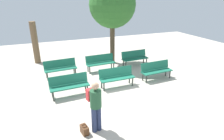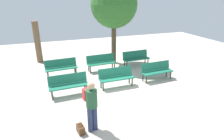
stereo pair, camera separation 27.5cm
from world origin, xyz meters
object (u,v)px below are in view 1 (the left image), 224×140
object	(u,v)px
bench_r1_c2	(135,57)
tree_0	(35,43)
bench_r1_c1	(100,62)
bench_r1_c0	(60,67)
bench_r0_c0	(69,84)
bench_r0_c1	(117,76)
handbag	(84,130)
tree_1	(112,5)
visitor_with_backpack	(95,104)
bench_r0_c2	(156,69)

from	to	relation	value
bench_r1_c2	tree_0	size ratio (longest dim) A/B	0.64
bench_r1_c1	bench_r1_c0	bearing A→B (deg)	179.29
bench_r0_c0	bench_r0_c1	xyz separation A→B (m)	(2.14, 0.04, 0.00)
bench_r1_c1	handbag	distance (m)	5.20
tree_1	visitor_with_backpack	xyz separation A→B (m)	(-2.81, -5.72, -2.47)
bench_r0_c2	tree_1	xyz separation A→B (m)	(-1.09, 3.11, 2.90)
handbag	bench_r0_c0	bearing A→B (deg)	89.88
bench_r1_c1	tree_0	distance (m)	4.25
bench_r1_c2	tree_1	distance (m)	3.23
bench_r0_c0	bench_r1_c0	size ratio (longest dim) A/B	0.99
bench_r0_c2	visitor_with_backpack	distance (m)	4.72
bench_r0_c2	bench_r1_c2	distance (m)	2.16
bench_r0_c0	bench_r1_c0	distance (m)	2.15
visitor_with_backpack	handbag	world-z (taller)	visitor_with_backpack
bench_r0_c1	visitor_with_backpack	size ratio (longest dim) A/B	0.97
bench_r0_c1	tree_1	distance (m)	4.42
bench_r1_c2	handbag	size ratio (longest dim) A/B	4.68
tree_0	visitor_with_backpack	xyz separation A→B (m)	(1.52, -7.39, -0.32)
bench_r1_c1	tree_0	size ratio (longest dim) A/B	0.64
bench_r1_c2	visitor_with_backpack	xyz separation A→B (m)	(-3.86, -4.76, 0.43)
bench_r1_c0	bench_r1_c2	size ratio (longest dim) A/B	1.00
bench_r0_c1	visitor_with_backpack	world-z (taller)	visitor_with_backpack
bench_r1_c0	handbag	bearing A→B (deg)	-92.22
bench_r0_c0	bench_r0_c1	world-z (taller)	same
bench_r0_c0	tree_0	world-z (taller)	tree_0
bench_r1_c2	tree_1	bearing A→B (deg)	134.99
bench_r0_c1	bench_r1_c0	size ratio (longest dim) A/B	0.99
bench_r0_c0	tree_1	xyz separation A→B (m)	(3.19, 3.20, 2.90)
bench_r1_c1	tree_0	world-z (taller)	tree_0
bench_r1_c0	bench_r1_c2	world-z (taller)	same
bench_r1_c1	bench_r1_c2	xyz separation A→B (m)	(2.15, 0.04, 0.00)
bench_r0_c1	tree_0	xyz separation A→B (m)	(-3.29, 4.83, 0.75)
bench_r0_c1	visitor_with_backpack	distance (m)	3.14
tree_1	visitor_with_backpack	world-z (taller)	tree_1
bench_r1_c2	handbag	world-z (taller)	bench_r1_c2
bench_r0_c2	bench_r1_c1	size ratio (longest dim) A/B	1.00
bench_r0_c1	bench_r1_c1	distance (m)	2.17
bench_r0_c2	handbag	distance (m)	5.05
bench_r0_c0	bench_r0_c2	distance (m)	4.28
visitor_with_backpack	handbag	xyz separation A→B (m)	(-0.38, -0.03, -0.80)
bench_r0_c2	bench_r1_c2	size ratio (longest dim) A/B	1.00
bench_r0_c1	bench_r1_c2	bearing A→B (deg)	46.34
bench_r0_c2	handbag	bearing A→B (deg)	-150.92
visitor_with_backpack	tree_0	bearing A→B (deg)	-91.90
bench_r0_c2	bench_r1_c0	bearing A→B (deg)	152.22
bench_r0_c2	visitor_with_backpack	size ratio (longest dim) A/B	0.98
visitor_with_backpack	bench_r0_c2	bearing A→B (deg)	-159.83
bench_r0_c1	handbag	world-z (taller)	bench_r0_c1
bench_r0_c2	tree_1	size ratio (longest dim) A/B	0.34
bench_r0_c0	tree_0	distance (m)	5.06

